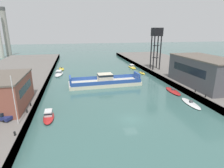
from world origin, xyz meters
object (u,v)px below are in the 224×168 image
object	(u,v)px
warehouse_shed	(204,71)
smokestack_distant_b	(6,31)
moored_boat_far_right	(59,73)
crane_tower	(157,37)
flagpole	(14,100)
chain_ferry	(105,82)
moored_boat_mid_left	(173,91)
moored_boat_near_left	(62,69)
moored_boat_near_right	(191,103)
moored_boat_far_left	(49,116)
moored_boat_mid_right	(142,73)
moored_boat_upstream_a	(132,66)
parked_car_by_building	(2,115)

from	to	relation	value
warehouse_shed	smokestack_distant_b	size ratio (longest dim) A/B	0.69
moored_boat_far_right	crane_tower	distance (m)	39.37
moored_boat_far_right	flagpole	world-z (taller)	flagpole
chain_ferry	crane_tower	xyz separation A→B (m)	(22.01, 12.52, 12.79)
moored_boat_mid_left	flagpole	size ratio (longest dim) A/B	0.90
moored_boat_near_left	flagpole	distance (m)	51.06
moored_boat_far_right	warehouse_shed	distance (m)	49.27
moored_boat_near_right	smokestack_distant_b	bearing A→B (deg)	124.64
warehouse_shed	smokestack_distant_b	distance (m)	115.54
moored_boat_far_left	moored_boat_mid_right	bearing A→B (deg)	45.39
moored_boat_near_right	flagpole	world-z (taller)	flagpole
moored_boat_far_right	warehouse_shed	xyz separation A→B (m)	(40.59, -27.51, 4.88)
moored_boat_far_right	smokestack_distant_b	world-z (taller)	smokestack_distant_b
smokestack_distant_b	chain_ferry	bearing A→B (deg)	-57.18
chain_ferry	moored_boat_upstream_a	xyz separation A→B (m)	(16.47, 24.14, -0.59)
moored_boat_near_left	moored_boat_mid_left	size ratio (longest dim) A/B	0.92
chain_ferry	moored_boat_upstream_a	size ratio (longest dim) A/B	2.79
moored_boat_far_left	parked_car_by_building	xyz separation A→B (m)	(-7.40, -1.80, 1.72)
moored_boat_near_left	moored_boat_upstream_a	bearing A→B (deg)	-5.06
moored_boat_mid_right	moored_boat_far_right	distance (m)	31.95
moored_boat_upstream_a	moored_boat_near_left	bearing A→B (deg)	174.94
moored_boat_upstream_a	warehouse_shed	size ratio (longest dim) A/B	0.39
warehouse_shed	parked_car_by_building	distance (m)	48.96
crane_tower	moored_boat_far_right	bearing A→B (deg)	173.04
chain_ferry	moored_boat_far_right	distance (m)	22.53
warehouse_shed	crane_tower	world-z (taller)	crane_tower
crane_tower	moored_boat_near_right	bearing A→B (deg)	-99.69
moored_boat_near_right	moored_boat_far_right	xyz separation A→B (m)	(-31.40, 35.99, 0.34)
flagpole	chain_ferry	bearing A→B (deg)	51.81
parked_car_by_building	smokestack_distant_b	xyz separation A→B (m)	(-27.56, 97.82, 13.47)
moored_boat_far_left	smokestack_distant_b	distance (m)	103.31
moored_boat_near_right	moored_boat_mid_left	bearing A→B (deg)	86.82
smokestack_distant_b	parked_car_by_building	bearing A→B (deg)	-74.27
moored_boat_mid_left	moored_boat_far_left	distance (m)	32.87
moored_boat_far_right	parked_car_by_building	distance (m)	38.92
crane_tower	parked_car_by_building	size ratio (longest dim) A/B	3.51
moored_boat_far_right	moored_boat_near_left	bearing A→B (deg)	87.61
moored_boat_mid_left	smokestack_distant_b	size ratio (longest dim) A/B	0.25
moored_boat_near_left	warehouse_shed	bearing A→B (deg)	-42.93
chain_ferry	smokestack_distant_b	bearing A→B (deg)	122.82
chain_ferry	moored_boat_upstream_a	distance (m)	29.23
chain_ferry	moored_boat_near_right	distance (m)	25.25
moored_boat_mid_left	warehouse_shed	world-z (taller)	warehouse_shed
moored_boat_mid_right	crane_tower	size ratio (longest dim) A/B	0.31
moored_boat_mid_right	moored_boat_far_right	world-z (taller)	moored_boat_far_right
moored_boat_near_right	moored_boat_far_right	world-z (taller)	moored_boat_far_right
moored_boat_far_left	crane_tower	distance (m)	50.27
smokestack_distant_b	moored_boat_far_right	bearing A→B (deg)	-59.84
moored_boat_mid_right	parked_car_by_building	xyz separation A→B (m)	(-38.67, -33.50, 2.09)
moored_boat_mid_right	chain_ferry	bearing A→B (deg)	-143.88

